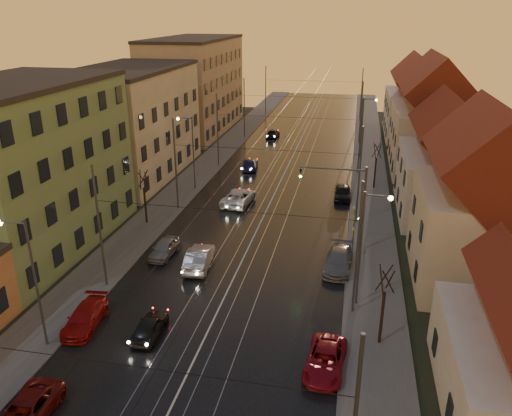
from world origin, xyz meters
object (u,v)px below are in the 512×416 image
Objects in this scene: parked_left_2 at (85,317)px; street_lamp_1 at (366,239)px; street_lamp_2 at (190,146)px; parked_left_1 at (25,413)px; street_lamp_3 at (365,122)px; driving_car_0 at (150,327)px; parked_right_1 at (339,261)px; driving_car_2 at (238,197)px; street_lamp_0 at (29,272)px; driving_car_1 at (199,258)px; parked_right_2 at (343,193)px; driving_car_3 at (250,164)px; parked_right_0 at (325,360)px; driving_car_4 at (273,133)px; traffic_light_mast at (351,198)px; parked_left_3 at (164,248)px.

street_lamp_1 is at bearing 12.72° from parked_left_2.
street_lamp_2 is 1.80× the size of parked_left_1.
street_lamp_1 is 36.00m from street_lamp_3.
street_lamp_1 is 14.37m from driving_car_0.
driving_car_2 is at bearing 135.37° from parked_right_1.
street_lamp_0 and street_lamp_2 have the same top height.
parked_right_1 is at bearing 109.56° from street_lamp_1.
street_lamp_2 is 18.49m from driving_car_1.
driving_car_3 is at bearing 142.90° from parked_right_2.
street_lamp_1 and street_lamp_3 have the same top height.
driving_car_2 is at bearing 76.21° from street_lamp_0.
parked_right_0 is 26.96m from parked_right_2.
driving_car_1 is at bearing 76.13° from parked_left_1.
driving_car_4 is 0.82× the size of parked_right_1.
street_lamp_2 is at bearing 92.36° from parked_left_1.
driving_car_4 is (-1.07, 50.96, 0.06)m from driving_car_0.
driving_car_0 is (5.80, 2.16, -4.27)m from street_lamp_0.
driving_car_3 is 0.99× the size of parked_left_1.
traffic_light_mast reaches higher than parked_left_3.
parked_right_0 is (11.62, -51.97, -0.07)m from driving_car_4.
driving_car_4 is 42.05m from parked_right_1.
parked_left_2 is (-3.22, -50.85, -0.05)m from driving_car_4.
driving_car_4 reaches higher than parked_left_2.
street_lamp_0 is 13.27m from parked_left_3.
driving_car_0 is 8.89m from driving_car_1.
parked_right_0 is at bearing -37.92° from parked_left_3.
parked_right_2 is at bearing 136.61° from driving_car_3.
parked_right_2 is (-1.97, -15.89, -4.19)m from street_lamp_3.
parked_right_0 is (16.35, -26.85, -4.28)m from street_lamp_2.
driving_car_1 reaches higher than driving_car_4.
parked_right_1 reaches higher than parked_left_1.
traffic_light_mast is 21.15m from parked_left_2.
parked_right_1 is (-1.69, 4.75, -4.18)m from street_lamp_1.
parked_left_3 is (-15.39, -31.75, -4.24)m from street_lamp_3.
traffic_light_mast reaches higher than driving_car_4.
traffic_light_mast reaches higher than parked_right_2.
parked_left_1 is 1.17× the size of parked_left_3.
street_lamp_0 is 1.00× the size of street_lamp_2.
traffic_light_mast is at bearing 91.45° from parked_right_0.
driving_car_1 is at bearing -94.43° from driving_car_0.
driving_car_3 is at bearing 78.46° from parked_left_2.
street_lamp_1 is 1.50× the size of driving_car_2.
parked_left_2 is at bearing 76.83° from driving_car_3.
traffic_light_mast is 15.40m from parked_right_0.
parked_left_3 is at bearing 164.55° from street_lamp_1.
street_lamp_0 is 7.45m from parked_left_1.
traffic_light_mast is (-1.11, 8.00, -0.29)m from street_lamp_1.
driving_car_2 reaches higher than driving_car_3.
street_lamp_2 is 26.83m from driving_car_0.
street_lamp_0 reaches higher than parked_right_0.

